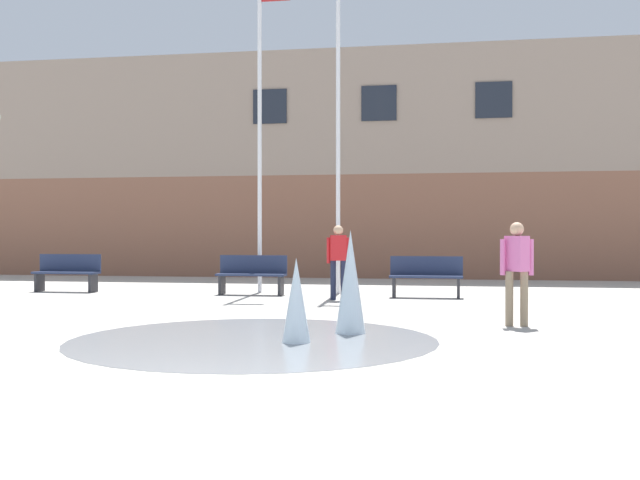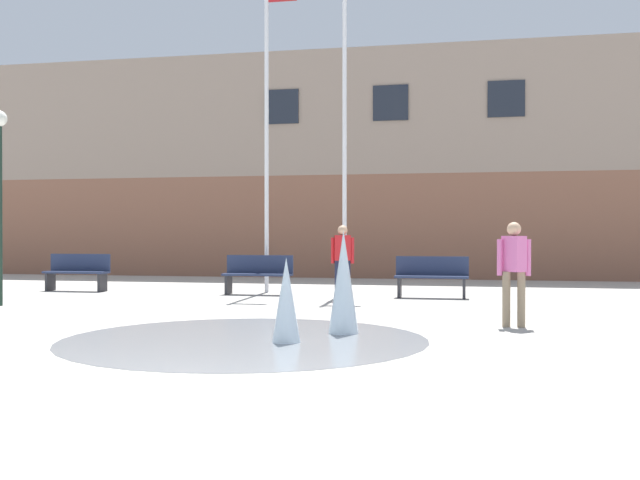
{
  "view_description": "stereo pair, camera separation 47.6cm",
  "coord_description": "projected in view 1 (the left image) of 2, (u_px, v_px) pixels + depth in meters",
  "views": [
    {
      "loc": [
        2.13,
        -5.73,
        1.42
      ],
      "look_at": [
        -0.13,
        7.44,
        1.3
      ],
      "focal_mm": 42.0,
      "sensor_mm": 36.0,
      "label": 1
    },
    {
      "loc": [
        2.6,
        -5.64,
        1.42
      ],
      "look_at": [
        -0.13,
        7.44,
        1.3
      ],
      "focal_mm": 42.0,
      "sensor_mm": 36.0,
      "label": 2
    }
  ],
  "objects": [
    {
      "name": "flagpole_left",
      "position": [
        261.0,
        119.0,
        17.88
      ],
      "size": [
        0.8,
        0.1,
        7.81
      ],
      "color": "silver",
      "rests_on": "ground"
    },
    {
      "name": "park_bench_left_of_flagpoles",
      "position": [
        67.0,
        272.0,
        18.16
      ],
      "size": [
        1.6,
        0.44,
        0.91
      ],
      "color": "#28282D",
      "rests_on": "ground"
    },
    {
      "name": "ground_plane",
      "position": [
        180.0,
        409.0,
        6.02
      ],
      "size": [
        100.0,
        100.0,
        0.0
      ],
      "primitive_type": "plane",
      "color": "#B2ADA3"
    },
    {
      "name": "adult_watching",
      "position": [
        517.0,
        265.0,
        11.39
      ],
      "size": [
        0.5,
        0.39,
        1.59
      ],
      "rotation": [
        0.0,
        0.0,
        2.28
      ],
      "color": "#89755B",
      "rests_on": "ground"
    },
    {
      "name": "splash_fountain",
      "position": [
        308.0,
        303.0,
        10.16
      ],
      "size": [
        4.9,
        4.9,
        1.47
      ],
      "color": "gray",
      "rests_on": "ground"
    },
    {
      "name": "adult_near_bench",
      "position": [
        338.0,
        256.0,
        15.92
      ],
      "size": [
        0.5,
        0.27,
        1.59
      ],
      "rotation": [
        0.0,
        0.0,
        -2.9
      ],
      "color": "#1E233D",
      "rests_on": "ground"
    },
    {
      "name": "library_building",
      "position": [
        387.0,
        170.0,
        26.35
      ],
      "size": [
        36.0,
        6.05,
        7.29
      ],
      "color": "brown",
      "rests_on": "ground"
    },
    {
      "name": "park_bench_under_right_flagpole",
      "position": [
        426.0,
        276.0,
        16.5
      ],
      "size": [
        1.6,
        0.44,
        0.91
      ],
      "color": "#28282D",
      "rests_on": "ground"
    },
    {
      "name": "flagpole_right",
      "position": [
        339.0,
        115.0,
        17.56
      ],
      "size": [
        0.8,
        0.1,
        7.93
      ],
      "color": "silver",
      "rests_on": "ground"
    },
    {
      "name": "park_bench_center",
      "position": [
        252.0,
        274.0,
        17.26
      ],
      "size": [
        1.6,
        0.44,
        0.91
      ],
      "color": "#28282D",
      "rests_on": "ground"
    }
  ]
}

